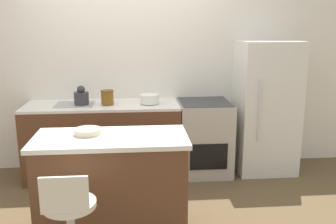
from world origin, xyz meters
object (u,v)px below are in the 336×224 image
Objects in this scene: refrigerator at (266,107)px; kettle at (81,97)px; oven_range at (204,137)px; mixing_bowl at (150,99)px.

refrigerator is 7.21× the size of kettle.
refrigerator reaches higher than kettle.
oven_range is 0.85m from refrigerator.
refrigerator reaches higher than oven_range.
mixing_bowl is at bearing -177.97° from refrigerator.
oven_range is 0.84m from mixing_bowl.
oven_range is 4.07× the size of mixing_bowl.
oven_range is 1.56m from kettle.
refrigerator is at bearing 1.31° from kettle.
kettle is (-1.46, -0.04, 0.54)m from oven_range.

